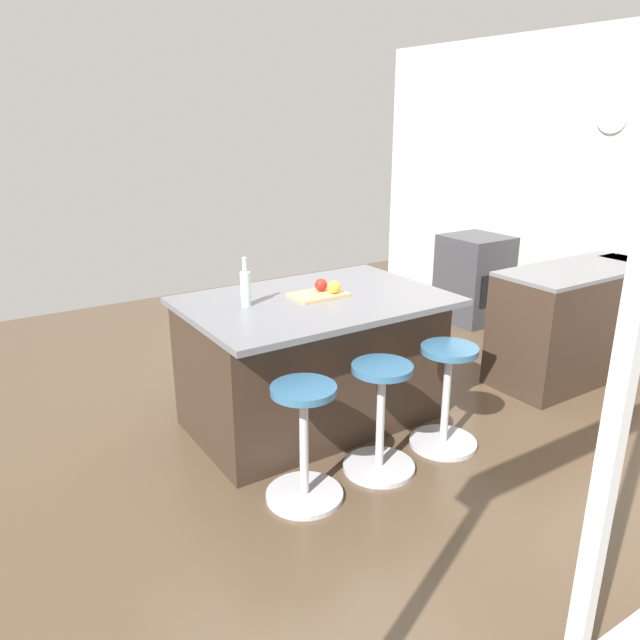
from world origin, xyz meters
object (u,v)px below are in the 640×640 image
stool_middle (380,421)px  stool_near_camera (304,447)px  stool_by_window (446,400)px  water_bottle (245,287)px  cutting_board (319,295)px  apple_yellow (334,287)px  kitchen_island (312,359)px  apple_red (321,285)px  oven_range (474,279)px

stool_middle → stool_near_camera: same height
stool_by_window → water_bottle: 1.47m
stool_near_camera → stool_by_window: bearing=180.0°
cutting_board → apple_yellow: apple_yellow is taller
kitchen_island → apple_red: size_ratio=20.08×
apple_yellow → water_bottle: 0.60m
stool_by_window → apple_red: size_ratio=8.13×
stool_by_window → water_bottle: size_ratio=2.21×
kitchen_island → water_bottle: water_bottle is taller
oven_range → apple_red: (2.52, 0.96, 0.53)m
stool_by_window → cutting_board: size_ratio=1.92×
stool_by_window → stool_near_camera: (1.07, 0.00, 0.00)m
apple_red → kitchen_island: bearing=15.0°
oven_range → kitchen_island: kitchen_island is taller
stool_middle → water_bottle: (0.46, -0.81, 0.71)m
stool_by_window → apple_yellow: bearing=-59.6°
water_bottle → stool_middle: bearing=119.4°
stool_by_window → stool_middle: same height
stool_by_window → apple_red: 1.11m
stool_middle → apple_red: (-0.09, -0.78, 0.65)m
stool_by_window → apple_red: apple_red is taller
cutting_board → oven_range: bearing=-158.8°
kitchen_island → stool_by_window: (-0.53, 0.76, -0.14)m
stool_by_window → apple_red: bearing=-60.2°
oven_range → apple_yellow: apple_yellow is taller
stool_middle → stool_near_camera: size_ratio=1.00×
stool_near_camera → apple_red: size_ratio=8.13×
stool_near_camera → apple_yellow: size_ratio=8.12×
kitchen_island → apple_yellow: size_ratio=20.05×
apple_red → stool_by_window: bearing=119.8°
kitchen_island → cutting_board: 0.46m
stool_middle → cutting_board: bearing=-93.1°
stool_by_window → apple_yellow: size_ratio=8.12×
stool_near_camera → water_bottle: (-0.08, -0.81, 0.71)m
stool_by_window → apple_red: (0.45, -0.78, 0.65)m
kitchen_island → stool_near_camera: (0.53, 0.76, -0.14)m
kitchen_island → cutting_board: size_ratio=4.73×
oven_range → kitchen_island: (2.61, 0.98, 0.02)m
stool_near_camera → apple_yellow: (-0.66, -0.69, 0.65)m
stool_by_window → cutting_board: 1.07m
stool_middle → water_bottle: 1.17m
oven_range → stool_near_camera: oven_range is taller
apple_yellow → oven_range: bearing=-157.1°
apple_red → apple_yellow: bearing=115.0°
kitchen_island → water_bottle: bearing=-6.7°
stool_by_window → cutting_board: (0.49, -0.74, 0.60)m
kitchen_island → apple_yellow: (-0.13, 0.07, 0.51)m
stool_near_camera → cutting_board: cutting_board is taller
apple_yellow → water_bottle: (0.59, -0.12, 0.06)m
oven_range → stool_by_window: bearing=40.0°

